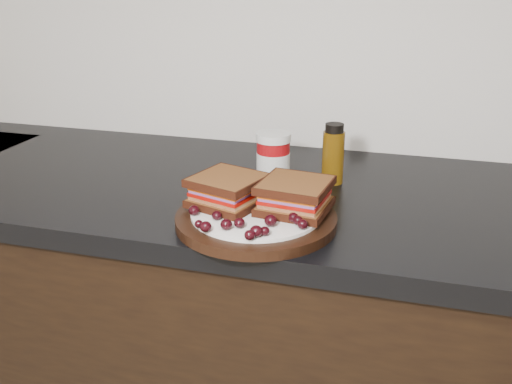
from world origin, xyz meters
TOP-DOWN VIEW (x-y plane):
  - base_cabinets at (0.00, 1.70)m, footprint 3.96×0.58m
  - countertop at (0.00, 1.70)m, footprint 3.98×0.60m
  - plate at (-0.09, 1.52)m, footprint 0.28×0.28m
  - sandwich_left at (-0.14, 1.54)m, footprint 0.14×0.14m
  - sandwich_right at (-0.02, 1.54)m, footprint 0.13×0.13m
  - grape_0 at (-0.18, 1.47)m, footprint 0.02×0.02m
  - grape_1 at (-0.14, 1.47)m, footprint 0.02×0.02m
  - grape_2 at (-0.16, 1.43)m, footprint 0.01×0.01m
  - grape_3 at (-0.14, 1.42)m, footprint 0.02×0.02m
  - grape_4 at (-0.11, 1.43)m, footprint 0.02×0.02m
  - grape_5 at (-0.09, 1.45)m, footprint 0.02×0.02m
  - grape_6 at (-0.06, 1.41)m, footprint 0.02×0.02m
  - grape_7 at (-0.06, 1.42)m, footprint 0.02×0.02m
  - grape_8 at (-0.05, 1.43)m, footprint 0.02×0.02m
  - grape_9 at (-0.05, 1.47)m, footprint 0.02×0.02m
  - grape_10 at (0.01, 1.47)m, footprint 0.02×0.02m
  - grape_11 at (-0.01, 1.49)m, footprint 0.02×0.02m
  - grape_12 at (-0.00, 1.48)m, footprint 0.02×0.02m
  - grape_13 at (0.01, 1.52)m, footprint 0.02×0.02m
  - grape_14 at (-0.01, 1.54)m, footprint 0.02×0.02m
  - grape_15 at (-0.03, 1.54)m, footprint 0.02×0.02m
  - grape_16 at (-0.13, 1.57)m, footprint 0.02×0.02m
  - grape_17 at (-0.14, 1.57)m, footprint 0.02×0.02m
  - grape_18 at (-0.17, 1.56)m, footprint 0.02×0.02m
  - grape_19 at (-0.16, 1.54)m, footprint 0.02×0.02m
  - grape_20 at (-0.14, 1.51)m, footprint 0.02×0.02m
  - grape_21 at (-0.16, 1.49)m, footprint 0.02×0.02m
  - grape_22 at (-0.14, 1.55)m, footprint 0.02×0.02m
  - grape_23 at (-0.16, 1.56)m, footprint 0.02×0.02m
  - grape_24 at (-0.16, 1.53)m, footprint 0.02×0.02m
  - condiment_jar at (-0.11, 1.73)m, footprint 0.07×0.07m
  - oil_bottle at (0.01, 1.76)m, footprint 0.05×0.05m

SIDE VIEW (x-z plane):
  - base_cabinets at x=0.00m, z-range 0.00..0.86m
  - countertop at x=0.00m, z-range 0.86..0.90m
  - plate at x=-0.09m, z-range 0.90..0.92m
  - grape_2 at x=-0.16m, z-range 0.92..0.94m
  - grape_21 at x=-0.16m, z-range 0.92..0.94m
  - grape_24 at x=-0.16m, z-range 0.92..0.94m
  - grape_8 at x=-0.05m, z-range 0.92..0.94m
  - grape_14 at x=-0.01m, z-range 0.92..0.94m
  - grape_13 at x=0.01m, z-range 0.92..0.94m
  - grape_1 at x=-0.14m, z-range 0.92..0.94m
  - grape_12 at x=0.00m, z-range 0.92..0.94m
  - grape_16 at x=-0.13m, z-range 0.92..0.94m
  - grape_6 at x=-0.06m, z-range 0.92..0.94m
  - grape_17 at x=-0.14m, z-range 0.92..0.94m
  - grape_10 at x=0.01m, z-range 0.92..0.94m
  - grape_5 at x=-0.09m, z-range 0.92..0.94m
  - grape_18 at x=-0.17m, z-range 0.92..0.94m
  - grape_0 at x=-0.18m, z-range 0.92..0.94m
  - grape_22 at x=-0.14m, z-range 0.92..0.94m
  - grape_3 at x=-0.14m, z-range 0.92..0.94m
  - grape_23 at x=-0.16m, z-range 0.92..0.94m
  - grape_11 at x=-0.01m, z-range 0.92..0.94m
  - grape_4 at x=-0.11m, z-range 0.92..0.94m
  - grape_20 at x=-0.14m, z-range 0.92..0.94m
  - grape_7 at x=-0.06m, z-range 0.92..0.94m
  - grape_9 at x=-0.05m, z-range 0.92..0.94m
  - grape_19 at x=-0.16m, z-range 0.92..0.94m
  - grape_15 at x=-0.03m, z-range 0.92..0.94m
  - sandwich_left at x=-0.14m, z-range 0.92..0.98m
  - sandwich_right at x=-0.02m, z-range 0.92..0.98m
  - condiment_jar at x=-0.11m, z-range 0.90..1.01m
  - oil_bottle at x=0.01m, z-range 0.90..1.03m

